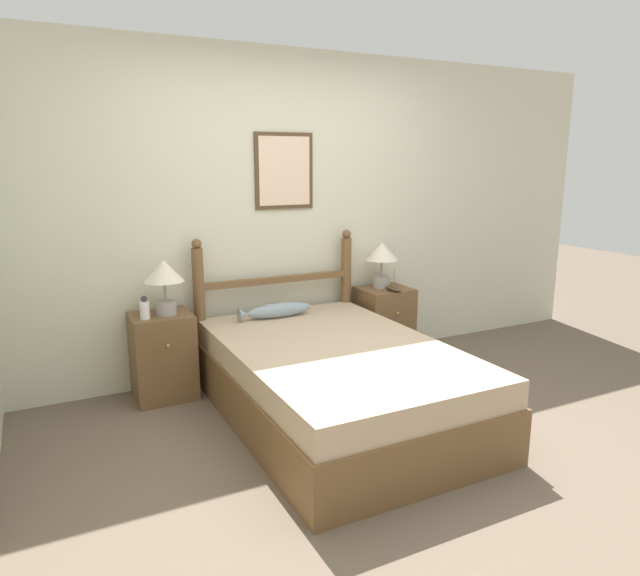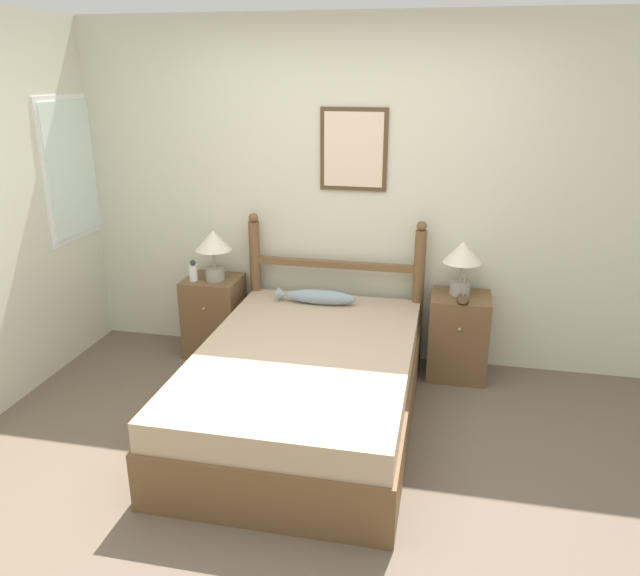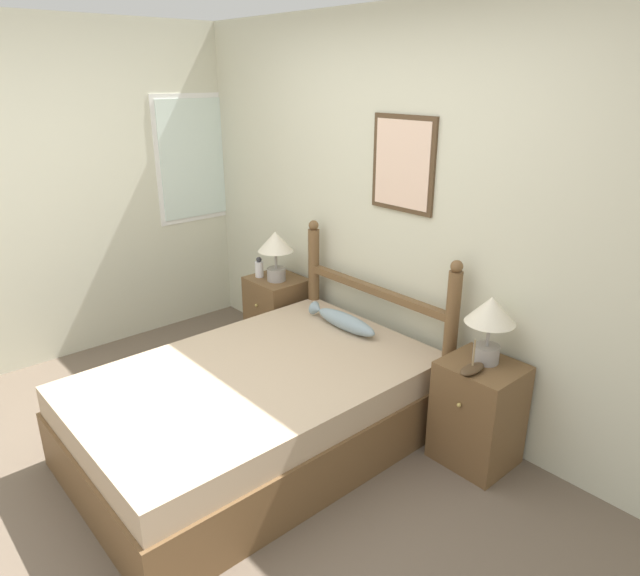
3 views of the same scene
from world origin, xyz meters
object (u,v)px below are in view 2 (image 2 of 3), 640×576
bed (305,386)px  nightstand_left (214,316)px  bottle (193,272)px  nightstand_right (458,336)px  fish_pillow (317,297)px  table_lamp_left (213,245)px  table_lamp_right (462,258)px  model_boat (463,299)px

bed → nightstand_left: 1.30m
bed → bottle: bearing=143.1°
nightstand_left → nightstand_right: (1.90, 0.00, 0.00)m
bottle → fish_pillow: 0.98m
bed → fish_pillow: (-0.09, 0.80, 0.32)m
bed → nightstand_left: nightstand_left is taller
bottle → fish_pillow: bearing=-0.5°
table_lamp_left → bottle: table_lamp_left is taller
bed → table_lamp_left: 1.41m
bed → table_lamp_left: table_lamp_left is taller
bed → fish_pillow: bearing=96.6°
table_lamp_right → model_boat: (0.02, -0.16, -0.25)m
bed → nightstand_right: nightstand_right is taller
nightstand_left → bottle: size_ratio=3.81×
bottle → model_boat: (2.03, -0.04, -0.05)m
bed → fish_pillow: 0.86m
table_lamp_right → bottle: table_lamp_right is taller
table_lamp_right → bottle: size_ratio=2.38×
bed → table_lamp_left: (-0.91, 0.85, 0.65)m
table_lamp_right → fish_pillow: 1.09m
table_lamp_left → model_boat: 1.89m
bed → table_lamp_right: size_ratio=5.32×
bottle → model_boat: 2.03m
table_lamp_left → fish_pillow: bearing=-4.2°
bed → nightstand_left: (-0.95, 0.88, 0.06)m
nightstand_left → table_lamp_right: (1.89, 0.04, 0.59)m
fish_pillow → bottle: bearing=179.5°
nightstand_right → model_boat: model_boat is taller
bed → model_boat: model_boat is taller
model_boat → fish_pillow: size_ratio=0.33×
table_lamp_right → model_boat: table_lamp_right is taller
nightstand_left → model_boat: (1.91, -0.12, 0.34)m
bottle → fish_pillow: (0.98, -0.01, -0.13)m
nightstand_right → fish_pillow: bearing=-175.3°
nightstand_left → table_lamp_left: size_ratio=1.60×
table_lamp_left → bottle: size_ratio=2.38×
model_boat → bed: bearing=-141.6°
bottle → model_boat: bearing=-1.3°
table_lamp_left → bottle: (-0.16, -0.05, -0.20)m
nightstand_left → nightstand_right: 1.90m
bed → table_lamp_right: 1.46m
table_lamp_left → bottle: 0.26m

